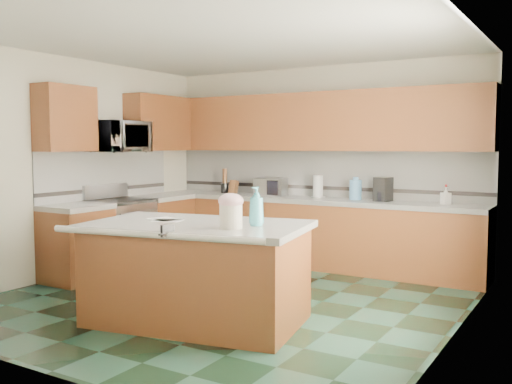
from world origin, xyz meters
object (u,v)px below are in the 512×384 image
Objects in this scene: island_base at (197,276)px; treat_jar at (231,217)px; knife_block at (234,187)px; toaster_oven at (271,187)px; coffee_maker at (383,189)px; island_top at (197,226)px; soap_bottle_island at (256,206)px.

treat_jar is (0.47, -0.14, 0.59)m from island_base.
treat_jar reaches higher than knife_block.
knife_block is 0.46× the size of toaster_oven.
knife_block is at bearing -164.08° from coffee_maker.
coffee_maker is at bearing 64.04° from island_top.
soap_bottle_island reaches higher than toaster_oven.
island_top is (0.00, 0.00, 0.46)m from island_base.
island_base is 4.48× the size of toaster_oven.
treat_jar is at bearing -102.24° from soap_bottle_island.
island_top is at bearing -160.41° from soap_bottle_island.
toaster_oven is at bearing 95.85° from island_top.
island_base is 5.45× the size of soap_bottle_island.
knife_block is at bearing 134.40° from soap_bottle_island.
island_base is at bearing 0.00° from island_top.
treat_jar is (0.47, -0.14, 0.13)m from island_top.
coffee_maker reaches higher than treat_jar.
island_base is 3.23m from knife_block.
island_top is 5.74× the size of soap_bottle_island.
knife_block is at bearing 171.03° from toaster_oven.
island_top is 4.72× the size of toaster_oven.
island_base is 0.77m from treat_jar.
coffee_maker is at bearing 64.04° from island_base.
soap_bottle_island is 2.75m from coffee_maker.
soap_bottle_island reaches higher than coffee_maker.
toaster_oven is at bearing 95.85° from island_base.
soap_bottle_island is 3.38m from knife_block.
knife_block is 0.63× the size of coffee_maker.
toaster_oven is 1.62m from coffee_maker.
island_top is at bearing 0.00° from island_base.
soap_bottle_island is at bearing 67.63° from treat_jar.
treat_jar reaches higher than island_top.
island_top is at bearing -66.85° from knife_block.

